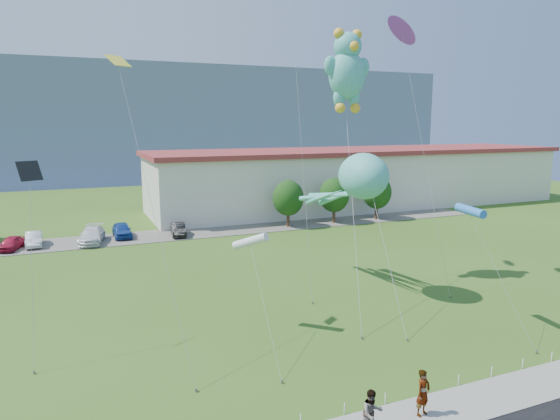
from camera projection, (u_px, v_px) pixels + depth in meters
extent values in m
plane|color=#375919|center=(387.00, 385.00, 22.91)|extent=(160.00, 160.00, 0.00)
cube|color=gray|center=(426.00, 415.00, 20.40)|extent=(80.00, 2.50, 0.10)
cube|color=#59544C|center=(201.00, 232.00, 54.67)|extent=(70.00, 6.00, 0.06)
cube|color=slate|center=(120.00, 120.00, 129.66)|extent=(160.00, 50.00, 25.00)
cube|color=beige|center=(361.00, 179.00, 72.14)|extent=(60.00, 14.00, 7.60)
cube|color=maroon|center=(362.00, 151.00, 71.43)|extent=(61.00, 15.00, 0.60)
cylinder|color=white|center=(301.00, 420.00, 19.77)|extent=(0.05, 0.05, 0.50)
cylinder|color=white|center=(345.00, 409.00, 20.54)|extent=(0.05, 0.05, 0.50)
cylinder|color=white|center=(385.00, 398.00, 21.30)|extent=(0.05, 0.05, 0.50)
cylinder|color=white|center=(423.00, 389.00, 22.07)|extent=(0.05, 0.05, 0.50)
cylinder|color=white|center=(459.00, 380.00, 22.83)|extent=(0.05, 0.05, 0.50)
cylinder|color=white|center=(492.00, 372.00, 23.60)|extent=(0.05, 0.05, 0.50)
cylinder|color=white|center=(523.00, 364.00, 24.36)|extent=(0.05, 0.05, 0.50)
cylinder|color=white|center=(552.00, 356.00, 25.13)|extent=(0.05, 0.05, 0.50)
cylinder|color=#3F2B19|center=(288.00, 218.00, 57.40)|extent=(0.36, 0.36, 2.20)
ellipsoid|color=#14380F|center=(288.00, 198.00, 57.01)|extent=(3.60, 3.60, 4.14)
cylinder|color=#3F2B19|center=(334.00, 214.00, 59.70)|extent=(0.36, 0.36, 2.20)
ellipsoid|color=#14380F|center=(334.00, 195.00, 59.30)|extent=(3.60, 3.60, 4.14)
cylinder|color=#3F2B19|center=(376.00, 211.00, 61.99)|extent=(0.36, 0.36, 2.20)
ellipsoid|color=#14380F|center=(377.00, 192.00, 61.60)|extent=(3.60, 3.60, 4.14)
imported|color=gray|center=(423.00, 393.00, 20.22)|extent=(0.81, 0.64, 1.94)
imported|color=gray|center=(372.00, 413.00, 18.90)|extent=(0.94, 0.76, 1.84)
imported|color=#A91432|center=(11.00, 243.00, 46.96)|extent=(2.48, 3.97, 1.26)
imported|color=silver|center=(34.00, 239.00, 48.36)|extent=(1.57, 4.17, 1.36)
imported|color=white|center=(92.00, 235.00, 49.70)|extent=(3.06, 5.53, 1.52)
imported|color=navy|center=(122.00, 230.00, 52.14)|extent=(1.81, 4.42, 1.50)
imported|color=black|center=(178.00, 229.00, 52.86)|extent=(1.89, 4.18, 1.33)
ellipsoid|color=teal|center=(363.00, 176.00, 33.00)|extent=(3.06, 3.98, 3.06)
sphere|color=white|center=(366.00, 173.00, 31.64)|extent=(0.48, 0.48, 0.48)
sphere|color=white|center=(381.00, 172.00, 32.06)|extent=(0.48, 0.48, 0.48)
cylinder|color=slate|center=(407.00, 340.00, 27.44)|extent=(0.10, 0.10, 0.16)
cylinder|color=gray|center=(388.00, 258.00, 29.83)|extent=(1.41, 6.15, 7.45)
ellipsoid|color=teal|center=(347.00, 75.00, 36.00)|extent=(2.75, 2.34, 3.44)
sphere|color=teal|center=(348.00, 46.00, 35.66)|extent=(2.01, 2.01, 2.01)
sphere|color=yellow|center=(339.00, 33.00, 35.23)|extent=(0.74, 0.74, 0.74)
sphere|color=yellow|center=(357.00, 35.00, 35.79)|extent=(0.74, 0.74, 0.74)
sphere|color=yellow|center=(354.00, 46.00, 34.91)|extent=(0.74, 0.74, 0.74)
ellipsoid|color=teal|center=(330.00, 65.00, 35.37)|extent=(0.95, 0.68, 1.33)
ellipsoid|color=teal|center=(363.00, 67.00, 36.42)|extent=(0.95, 0.68, 1.33)
ellipsoid|color=teal|center=(339.00, 98.00, 36.03)|extent=(0.85, 0.74, 1.37)
ellipsoid|color=teal|center=(354.00, 98.00, 36.52)|extent=(0.85, 0.74, 1.37)
sphere|color=yellow|center=(340.00, 108.00, 35.97)|extent=(0.74, 0.74, 0.74)
sphere|color=yellow|center=(355.00, 108.00, 36.46)|extent=(0.74, 0.74, 0.74)
cylinder|color=slate|center=(362.00, 338.00, 27.70)|extent=(0.10, 0.10, 0.16)
cylinder|color=gray|center=(353.00, 208.00, 32.06)|extent=(4.59, 10.13, 12.57)
cylinder|color=silver|center=(250.00, 241.00, 28.07)|extent=(0.50, 2.25, 0.87)
cylinder|color=slate|center=(282.00, 382.00, 23.00)|extent=(0.10, 0.10, 0.16)
cylinder|color=gray|center=(265.00, 306.00, 25.54)|extent=(0.75, 6.29, 4.94)
cone|color=#AE36DB|center=(402.00, 30.00, 35.84)|extent=(1.80, 1.33, 1.33)
cylinder|color=slate|center=(450.00, 297.00, 34.21)|extent=(0.10, 0.10, 0.16)
cylinder|color=gray|center=(425.00, 161.00, 35.03)|extent=(0.83, 5.65, 18.08)
cube|color=black|center=(29.00, 171.00, 25.11)|extent=(1.29, 1.29, 0.86)
cylinder|color=slate|center=(34.00, 372.00, 23.86)|extent=(0.10, 0.10, 0.16)
cylinder|color=gray|center=(32.00, 270.00, 24.50)|extent=(0.36, 3.04, 9.13)
cylinder|color=blue|center=(470.00, 211.00, 28.52)|extent=(0.50, 2.25, 0.87)
cylinder|color=slate|center=(537.00, 352.00, 25.95)|extent=(0.10, 0.10, 0.16)
cylinder|color=gray|center=(502.00, 279.00, 27.24)|extent=(0.83, 4.49, 6.56)
cube|color=yellow|center=(118.00, 61.00, 26.72)|extent=(1.29, 1.29, 0.86)
cylinder|color=slate|center=(196.00, 390.00, 22.27)|extent=(0.10, 0.10, 0.16)
cylinder|color=gray|center=(154.00, 212.00, 24.51)|extent=(1.81, 8.54, 14.80)
cylinder|color=slate|center=(312.00, 303.00, 33.12)|extent=(0.10, 0.10, 0.16)
cylinder|color=gray|center=(299.00, 117.00, 35.02)|extent=(1.73, 8.13, 24.22)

